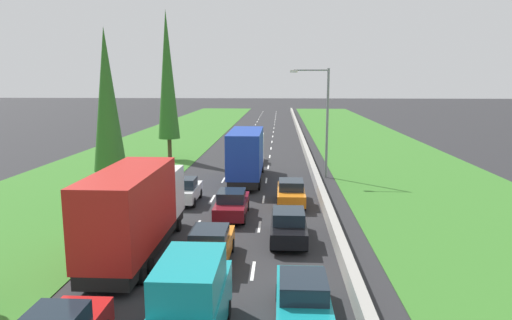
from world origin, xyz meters
TOP-DOWN VIEW (x-y plane):
  - ground_plane at (0.00, 60.00)m, footprint 300.00×300.00m
  - grass_verge_left at (-12.65, 60.00)m, footprint 14.00×140.00m
  - grass_verge_right at (14.35, 60.00)m, footprint 14.00×140.00m
  - median_barrier at (5.70, 60.00)m, footprint 0.44×120.00m
  - lane_markings at (0.00, 60.00)m, footprint 3.64×116.00m
  - teal_sedan_right_lane at (3.66, 10.90)m, footprint 1.82×4.50m
  - black_sedan_right_lane at (3.31, 18.81)m, footprint 1.82×4.50m
  - red_box_truck_left_lane at (-3.71, 16.53)m, footprint 2.46×9.40m
  - teal_van_centre_lane at (0.23, 9.37)m, footprint 1.96×4.90m
  - orange_sedan_centre_lane at (-0.20, 15.72)m, footprint 1.82×4.50m
  - maroon_sedan_centre_lane at (0.03, 22.75)m, footprint 1.82×4.50m
  - white_hatchback_left_lane at (-3.41, 25.86)m, footprint 1.74×3.90m
  - orange_sedan_right_lane at (3.59, 25.83)m, footprint 1.82×4.50m
  - blue_box_truck_centre_lane at (0.18, 32.78)m, footprint 2.46×9.40m
  - white_hatchback_centre_lane at (0.15, 41.52)m, footprint 1.74×3.90m
  - poplar_tree_second at (-8.24, 25.61)m, footprint 2.08×2.08m
  - poplar_tree_third at (-8.47, 42.61)m, footprint 2.17×2.17m
  - street_light_mast at (6.36, 34.50)m, footprint 3.20×0.28m

SIDE VIEW (x-z plane):
  - ground_plane at x=0.00m, z-range 0.00..0.00m
  - lane_markings at x=0.00m, z-range 0.00..0.01m
  - grass_verge_left at x=-12.65m, z-range 0.00..0.04m
  - grass_verge_right at x=14.35m, z-range 0.00..0.04m
  - median_barrier at x=5.70m, z-range 0.00..0.85m
  - teal_sedan_right_lane at x=3.66m, z-range -0.01..1.63m
  - black_sedan_right_lane at x=3.31m, z-range -0.01..1.63m
  - orange_sedan_centre_lane at x=-0.20m, z-range -0.01..1.63m
  - maroon_sedan_centre_lane at x=0.03m, z-range -0.01..1.63m
  - orange_sedan_right_lane at x=3.59m, z-range -0.01..1.63m
  - white_hatchback_left_lane at x=-3.41m, z-range -0.02..1.70m
  - white_hatchback_centre_lane at x=0.15m, z-range -0.02..1.70m
  - teal_van_centre_lane at x=0.23m, z-range -0.01..2.81m
  - red_box_truck_left_lane at x=-3.71m, z-range 0.09..4.27m
  - blue_box_truck_centre_lane at x=0.18m, z-range 0.09..4.27m
  - street_light_mast at x=6.36m, z-range 0.73..9.73m
  - poplar_tree_second at x=-8.24m, z-range 1.05..12.43m
  - poplar_tree_third at x=-8.47m, z-range 1.05..16.01m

